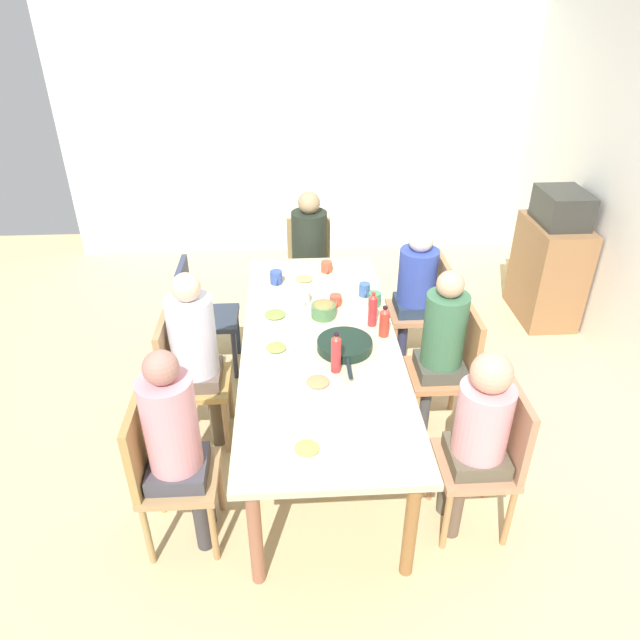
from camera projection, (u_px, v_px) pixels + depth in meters
The scene contains 34 objects.
ground_plane at pixel (320, 430), 3.97m from camera, with size 7.35×7.35×0.00m, color tan.
wall_left at pixel (302, 132), 5.98m from camera, with size 0.12×4.95×2.60m, color silver.
dining_table at pixel (320, 349), 3.63m from camera, with size 2.44×0.97×0.74m.
chair_0 at pixel (163, 468), 2.97m from camera, with size 0.40×0.40×0.90m.
person_0 at pixel (175, 437), 2.87m from camera, with size 0.30×0.30×1.23m.
chair_1 at pixel (200, 311), 4.36m from camera, with size 0.40×0.40×0.90m.
chair_2 at pixel (309, 263), 5.08m from camera, with size 0.40×0.40×0.90m.
person_2 at pixel (309, 247), 4.90m from camera, with size 0.30×0.30×1.19m.
chair_3 at pixel (425, 304), 4.45m from camera, with size 0.40×0.40×0.90m.
person_3 at pixel (415, 285), 4.36m from camera, with size 0.30×0.30×1.15m.
chair_4 at pixel (185, 375), 3.67m from camera, with size 0.40×0.40×0.90m.
person_4 at pixel (196, 346), 3.56m from camera, with size 0.30×0.30×1.23m.
chair_5 at pixel (452, 365), 3.75m from camera, with size 0.40×0.40×0.90m.
person_5 at pixel (441, 342), 3.65m from camera, with size 0.30×0.30×1.20m.
chair_6 at pixel (491, 454), 3.06m from camera, with size 0.40×0.40×0.90m.
person_6 at pixel (479, 429), 2.96m from camera, with size 0.30×0.30×1.16m.
plate_0 at pixel (318, 384), 3.19m from camera, with size 0.24×0.24×0.04m.
plate_1 at pixel (304, 280), 4.27m from camera, with size 0.23×0.23×0.04m.
plate_2 at pixel (276, 349), 3.48m from camera, with size 0.22×0.22×0.04m.
plate_3 at pixel (275, 316), 3.82m from camera, with size 0.26×0.26×0.04m.
plate_4 at pixel (307, 450), 2.74m from camera, with size 0.22×0.22×0.04m.
bowl_0 at pixel (324, 310), 3.82m from camera, with size 0.16×0.16×0.11m.
serving_pan at pixel (345, 345), 3.49m from camera, with size 0.52×0.34×0.06m.
cup_0 at pixel (364, 290), 4.07m from camera, with size 0.11×0.08×0.10m.
cup_1 at pixel (304, 297), 3.98m from camera, with size 0.12×0.08×0.09m.
cup_2 at pixel (276, 277), 4.23m from camera, with size 0.13×0.09×0.10m.
cup_3 at pixel (375, 299), 3.95m from camera, with size 0.12×0.08×0.10m.
cup_4 at pixel (336, 300), 3.96m from camera, with size 0.12×0.08×0.07m.
cup_5 at pixel (327, 267), 4.40m from camera, with size 0.12×0.08×0.08m.
bottle_0 at pixel (384, 322), 3.59m from camera, with size 0.06×0.06×0.21m.
bottle_1 at pixel (373, 310), 3.69m from camera, with size 0.06×0.06×0.24m.
bottle_2 at pixel (336, 353), 3.26m from camera, with size 0.06×0.06×0.26m.
side_cabinet at pixel (548, 271), 5.09m from camera, with size 0.70×0.44×0.90m, color olive.
microwave at pixel (562, 207), 4.78m from camera, with size 0.48×0.36×0.28m, color #2E2F2A.
Camera 1 is at (3.01, -0.18, 2.70)m, focal length 32.22 mm.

